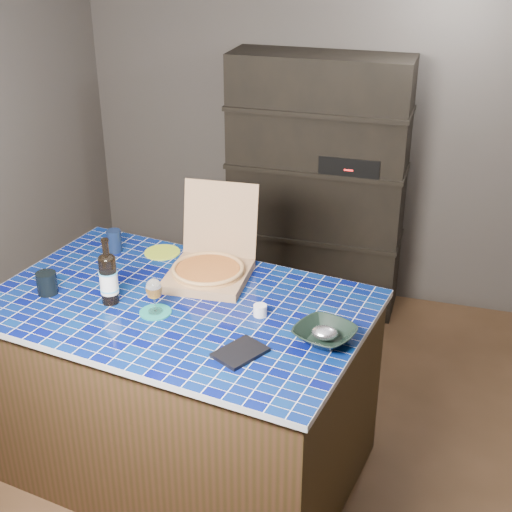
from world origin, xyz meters
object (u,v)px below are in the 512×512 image
(dvd_case, at_px, (240,352))
(wine_glass, at_px, (154,290))
(pizza_box, at_px, (209,267))
(mead_bottle, at_px, (108,278))
(bowl, at_px, (325,335))
(kitchen_island, at_px, (182,387))

(dvd_case, bearing_deg, wine_glass, -175.14)
(pizza_box, bearing_deg, mead_bottle, -137.65)
(pizza_box, bearing_deg, bowl, -34.06)
(pizza_box, xyz_separation_m, dvd_case, (0.36, -0.60, -0.05))
(pizza_box, distance_m, dvd_case, 0.70)
(pizza_box, relative_size, dvd_case, 2.35)
(bowl, bearing_deg, mead_bottle, 178.14)
(pizza_box, height_order, bowl, pizza_box)
(dvd_case, bearing_deg, pizza_box, 148.92)
(kitchen_island, xyz_separation_m, dvd_case, (0.42, -0.32, 0.49))
(mead_bottle, bearing_deg, wine_glass, -6.90)
(mead_bottle, bearing_deg, bowl, -1.86)
(pizza_box, relative_size, wine_glass, 2.93)
(mead_bottle, xyz_separation_m, dvd_case, (0.72, -0.24, -0.12))
(dvd_case, bearing_deg, mead_bottle, -169.90)
(kitchen_island, relative_size, bowl, 7.56)
(dvd_case, xyz_separation_m, bowl, (0.31, 0.20, 0.02))
(kitchen_island, distance_m, dvd_case, 0.72)
(pizza_box, bearing_deg, dvd_case, -62.52)
(kitchen_island, bearing_deg, pizza_box, 87.12)
(mead_bottle, height_order, wine_glass, mead_bottle)
(kitchen_island, distance_m, bowl, 0.90)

